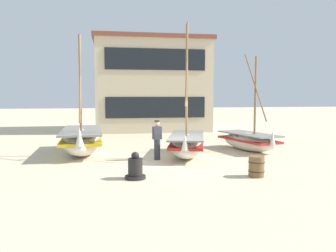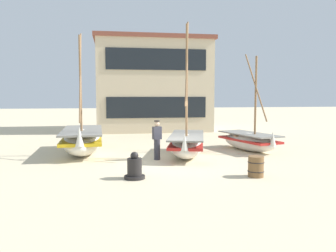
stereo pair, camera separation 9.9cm
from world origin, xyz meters
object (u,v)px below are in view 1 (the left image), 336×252
object	(u,v)px
wooden_barrel	(256,166)
fisherman_by_hull	(157,140)
fishing_boat_far_right	(249,141)
fishing_boat_centre_large	(82,140)
harbor_building_main	(151,85)
fishing_boat_near_left	(187,144)
capstan_winch	(135,168)

from	to	relation	value
wooden_barrel	fisherman_by_hull	bearing A→B (deg)	128.69
fishing_boat_far_right	wooden_barrel	distance (m)	5.61
fishing_boat_centre_large	harbor_building_main	distance (m)	12.17
fishing_boat_near_left	fishing_boat_centre_large	distance (m)	4.94
fishing_boat_far_right	harbor_building_main	bearing A→B (deg)	107.03
fisherman_by_hull	fishing_boat_centre_large	bearing A→B (deg)	146.40
fishing_boat_near_left	capstan_winch	xyz separation A→B (m)	(-2.62, -3.82, -0.22)
fisherman_by_hull	capstan_winch	world-z (taller)	fisherman_by_hull
fishing_boat_centre_large	capstan_winch	xyz separation A→B (m)	(2.09, -5.33, -0.29)
fishing_boat_near_left	fishing_boat_far_right	world-z (taller)	fishing_boat_near_left
capstan_winch	harbor_building_main	distance (m)	16.72
capstan_winch	fishing_boat_near_left	bearing A→B (deg)	55.55
fishing_boat_far_right	capstan_winch	size ratio (longest dim) A/B	5.34
fishing_boat_far_right	capstan_winch	xyz separation A→B (m)	(-6.01, -4.83, -0.16)
fisherman_by_hull	harbor_building_main	distance (m)	13.40
fishing_boat_far_right	harbor_building_main	distance (m)	12.29
fishing_boat_near_left	fishing_boat_far_right	bearing A→B (deg)	16.52
wooden_barrel	fishing_boat_near_left	bearing A→B (deg)	108.51
fisherman_by_hull	wooden_barrel	size ratio (longest dim) A/B	2.41
wooden_barrel	fishing_boat_centre_large	bearing A→B (deg)	136.82
capstan_winch	wooden_barrel	world-z (taller)	capstan_winch
fishing_boat_near_left	wooden_barrel	distance (m)	4.49
fishing_boat_near_left	fishing_boat_far_right	xyz separation A→B (m)	(3.38, 1.00, -0.06)
fishing_boat_centre_large	wooden_barrel	xyz separation A→B (m)	(6.13, -5.75, -0.28)
fishing_boat_near_left	fishing_boat_centre_large	xyz separation A→B (m)	(-4.71, 1.50, 0.07)
wooden_barrel	harbor_building_main	bearing A→B (deg)	95.25
capstan_winch	wooden_barrel	size ratio (longest dim) A/B	1.28
fishing_boat_near_left	wooden_barrel	size ratio (longest dim) A/B	8.60
fishing_boat_far_right	fishing_boat_centre_large	bearing A→B (deg)	176.47
fishing_boat_near_left	fisherman_by_hull	size ratio (longest dim) A/B	3.57
capstan_winch	harbor_building_main	xyz separation A→B (m)	(2.52, 16.21, 3.22)
fishing_boat_centre_large	fishing_boat_far_right	size ratio (longest dim) A/B	1.19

